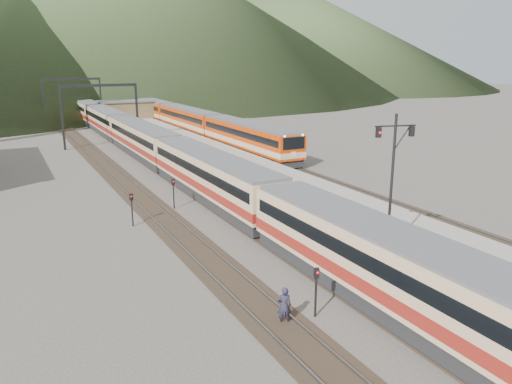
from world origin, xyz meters
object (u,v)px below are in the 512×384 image
main_train (143,139)px  second_train (189,119)px  worker (284,306)px  signal_mast (392,171)px

main_train → second_train: 20.27m
main_train → worker: size_ratio=60.91×
signal_mast → worker: 9.20m
main_train → second_train: size_ratio=1.67×
second_train → signal_mast: size_ratio=8.48×
main_train → second_train: second_train is taller
second_train → worker: size_ratio=36.53×
second_train → signal_mast: (-8.59, -54.43, 3.36)m
signal_mast → second_train: bearing=81.0°
main_train → signal_mast: bearing=-85.6°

